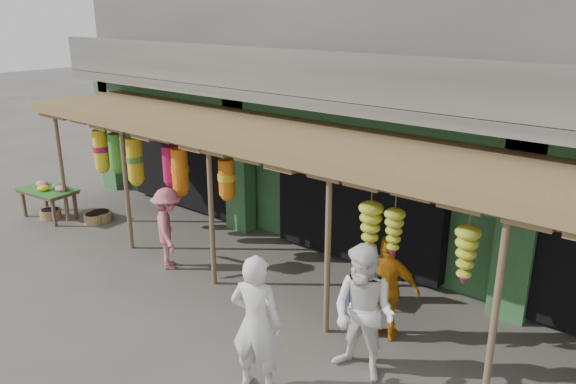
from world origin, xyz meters
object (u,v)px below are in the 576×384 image
Objects in this scene: person_front at (256,324)px; person_shopper at (168,229)px; person_vendor at (387,288)px; blue_chair at (367,277)px; person_right at (364,313)px; flower_table at (49,191)px.

person_shopper is at bearing -42.94° from person_front.
person_vendor is 1.04× the size of person_shopper.
person_vendor reaches higher than person_shopper.
person_right is (1.01, -1.72, 0.46)m from blue_chair.
person_vendor reaches higher than flower_table.
flower_table is 1.70× the size of blue_chair.
person_front reaches higher than flower_table.
person_front is at bearing -129.78° from person_right.
person_front reaches higher than person_vendor.
person_right is at bearing -149.43° from person_front.
flower_table is 4.32m from person_shopper.
person_vendor is at bearing -2.79° from flower_table.
person_front is 1.14× the size of person_vendor.
flower_table is at bearing 177.12° from person_right.
person_right is (8.99, -0.43, 0.27)m from flower_table.
person_vendor reaches higher than blue_chair.
flower_table is at bearing -176.84° from blue_chair.
person_shopper reaches higher than flower_table.
person_front is at bearing -17.24° from flower_table.
person_front is at bearing 57.26° from person_vendor.
person_right reaches higher than person_shopper.
person_front reaches higher than person_right.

